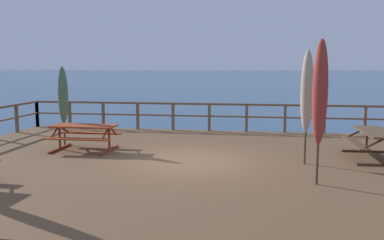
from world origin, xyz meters
name	(u,v)px	position (x,y,z in m)	size (l,w,h in m)	color
ground_plane	(187,187)	(0.00, 0.00, 0.00)	(600.00, 600.00, 0.00)	navy
wooden_deck	(187,174)	(0.00, 0.00, 0.36)	(14.76, 10.75, 0.72)	brown
railing_waterside_far	(209,112)	(0.00, 5.22, 1.45)	(14.56, 0.10, 1.09)	brown
picnic_table_mid_right	(376,139)	(5.04, 1.04, 1.29)	(1.45, 2.12, 0.78)	brown
picnic_table_back_right	(84,132)	(-3.30, 0.91, 1.28)	(1.93, 1.40, 0.78)	#993819
patio_umbrella_short_front	(307,92)	(3.06, 0.14, 2.59)	(0.32, 0.32, 2.93)	#4C3828
patio_umbrella_tall_mid_left	(320,93)	(3.10, -1.75, 2.69)	(0.32, 0.32, 3.09)	#4C3828
patio_umbrella_tall_back_left	(63,95)	(-4.29, 1.65, 2.32)	(0.32, 0.32, 2.52)	#4C3828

